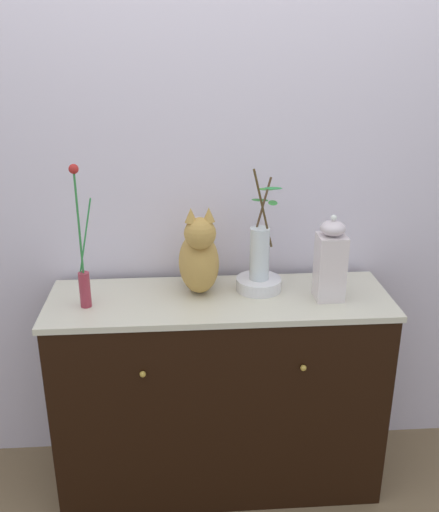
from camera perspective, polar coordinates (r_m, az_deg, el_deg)
The scene contains 8 objects.
ground_plane at distance 2.83m, azimuth 0.00°, elevation -21.07°, with size 6.00×6.00×0.00m, color #7B6345.
wall_back at distance 2.46m, azimuth -0.50°, elevation 7.08°, with size 4.40×0.08×2.60m, color silver.
sideboard at distance 2.54m, azimuth 0.00°, elevation -13.46°, with size 1.39×0.47×0.91m.
cat_sitting at distance 2.31m, azimuth -2.07°, elevation -0.10°, with size 0.18×0.41×0.38m.
vase_slim_green at distance 2.24m, azimuth -13.48°, elevation -1.25°, with size 0.08×0.04×0.56m.
bowl_porcelain at distance 2.38m, azimuth 3.94°, elevation -2.80°, with size 0.19×0.19×0.05m, color silver.
vase_glass_clear at distance 2.32m, azimuth 4.06°, elevation 0.59°, with size 0.11×0.20×0.47m.
jar_lidded_porcelain at distance 2.29m, azimuth 11.03°, elevation -0.53°, with size 0.11×0.11×0.35m.
Camera 1 is at (-0.15, -2.08, 1.90)m, focal length 40.01 mm.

